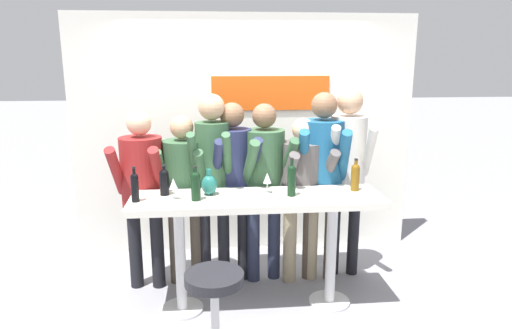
# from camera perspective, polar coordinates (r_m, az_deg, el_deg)

# --- Properties ---
(ground_plane) EXTENTS (40.00, 40.00, 0.00)m
(ground_plane) POSITION_cam_1_polar(r_m,az_deg,el_deg) (4.18, 0.11, -17.28)
(ground_plane) COLOR gray
(back_wall) EXTENTS (3.68, 0.12, 2.58)m
(back_wall) POSITION_cam_1_polar(r_m,az_deg,el_deg) (5.00, -1.34, 3.68)
(back_wall) COLOR silver
(back_wall) RESTS_ON ground_plane
(tasting_table) EXTENTS (2.08, 0.55, 1.01)m
(tasting_table) POSITION_cam_1_polar(r_m,az_deg,el_deg) (3.83, 0.12, -6.52)
(tasting_table) COLOR silver
(tasting_table) RESTS_ON ground_plane
(bar_stool) EXTENTS (0.43, 0.43, 0.69)m
(bar_stool) POSITION_cam_1_polar(r_m,az_deg,el_deg) (3.31, -5.17, -16.98)
(bar_stool) COLOR silver
(bar_stool) RESTS_ON ground_plane
(person_far_left) EXTENTS (0.48, 0.57, 1.67)m
(person_far_left) POSITION_cam_1_polar(r_m,az_deg,el_deg) (4.23, -14.04, -2.13)
(person_far_left) COLOR black
(person_far_left) RESTS_ON ground_plane
(person_left) EXTENTS (0.47, 0.55, 1.62)m
(person_left) POSITION_cam_1_polar(r_m,az_deg,el_deg) (4.25, -9.04, -2.27)
(person_left) COLOR #473D33
(person_left) RESTS_ON ground_plane
(person_center_left) EXTENTS (0.40, 0.55, 1.81)m
(person_center_left) POSITION_cam_1_polar(r_m,az_deg,el_deg) (4.17, -5.44, -0.31)
(person_center_left) COLOR black
(person_center_left) RESTS_ON ground_plane
(person_center) EXTENTS (0.47, 0.58, 1.73)m
(person_center) POSITION_cam_1_polar(r_m,az_deg,el_deg) (4.24, -2.90, -1.08)
(person_center) COLOR black
(person_center) RESTS_ON ground_plane
(person_center_right) EXTENTS (0.52, 0.61, 1.72)m
(person_center_right) POSITION_cam_1_polar(r_m,az_deg,el_deg) (4.25, 1.06, -1.23)
(person_center_right) COLOR #23283D
(person_center_right) RESTS_ON ground_plane
(person_right) EXTENTS (0.53, 0.60, 1.59)m
(person_right) POSITION_cam_1_polar(r_m,az_deg,el_deg) (4.28, 5.81, -2.44)
(person_right) COLOR gray
(person_right) RESTS_ON ground_plane
(person_far_right) EXTENTS (0.52, 0.63, 1.82)m
(person_far_right) POSITION_cam_1_polar(r_m,az_deg,el_deg) (4.28, 8.27, -0.30)
(person_far_right) COLOR #473D33
(person_far_right) RESTS_ON ground_plane
(person_rightmost) EXTENTS (0.46, 0.59, 1.85)m
(person_rightmost) POSITION_cam_1_polar(r_m,az_deg,el_deg) (4.42, 11.36, 0.40)
(person_rightmost) COLOR black
(person_rightmost) RESTS_ON ground_plane
(wine_bottle_0) EXTENTS (0.08, 0.08, 0.28)m
(wine_bottle_0) POSITION_cam_1_polar(r_m,az_deg,el_deg) (3.66, -7.56, -2.49)
(wine_bottle_0) COLOR black
(wine_bottle_0) RESTS_ON tasting_table
(wine_bottle_1) EXTENTS (0.07, 0.07, 0.28)m
(wine_bottle_1) POSITION_cam_1_polar(r_m,az_deg,el_deg) (3.99, 12.31, -1.39)
(wine_bottle_1) COLOR brown
(wine_bottle_1) RESTS_ON tasting_table
(wine_bottle_2) EXTENTS (0.08, 0.08, 0.26)m
(wine_bottle_2) POSITION_cam_1_polar(r_m,az_deg,el_deg) (3.85, -11.40, -2.02)
(wine_bottle_2) COLOR black
(wine_bottle_2) RESTS_ON tasting_table
(wine_bottle_3) EXTENTS (0.06, 0.06, 0.29)m
(wine_bottle_3) POSITION_cam_1_polar(r_m,az_deg,el_deg) (3.72, -14.92, -2.61)
(wine_bottle_3) COLOR black
(wine_bottle_3) RESTS_ON tasting_table
(wine_bottle_4) EXTENTS (0.07, 0.07, 0.32)m
(wine_bottle_4) POSITION_cam_1_polar(r_m,az_deg,el_deg) (3.76, 4.48, -1.79)
(wine_bottle_4) COLOR black
(wine_bottle_4) RESTS_ON tasting_table
(wine_glass_0) EXTENTS (0.07, 0.07, 0.18)m
(wine_glass_0) POSITION_cam_1_polar(r_m,az_deg,el_deg) (3.83, 1.42, -1.78)
(wine_glass_0) COLOR silver
(wine_glass_0) RESTS_ON tasting_table
(wine_glass_1) EXTENTS (0.07, 0.07, 0.18)m
(wine_glass_1) POSITION_cam_1_polar(r_m,az_deg,el_deg) (3.72, -10.28, -2.46)
(wine_glass_1) COLOR silver
(wine_glass_1) RESTS_ON tasting_table
(decorative_vase) EXTENTS (0.13, 0.13, 0.22)m
(decorative_vase) POSITION_cam_1_polar(r_m,az_deg,el_deg) (3.81, -5.87, -2.50)
(decorative_vase) COLOR #1E665B
(decorative_vase) RESTS_ON tasting_table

